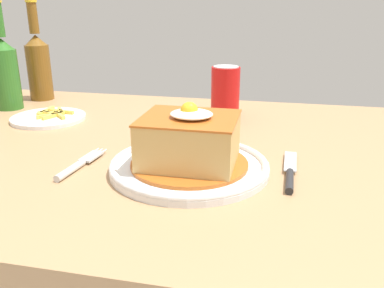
# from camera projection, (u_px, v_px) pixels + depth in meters

# --- Properties ---
(dining_table) EXTENTS (1.33, 0.81, 0.76)m
(dining_table) POSITION_uv_depth(u_px,v_px,m) (208.00, 201.00, 0.82)
(dining_table) COLOR #A87F56
(dining_table) RESTS_ON ground_plane
(main_plate) EXTENTS (0.26, 0.26, 0.02)m
(main_plate) POSITION_uv_depth(u_px,v_px,m) (189.00, 166.00, 0.68)
(main_plate) COLOR white
(main_plate) RESTS_ON dining_table
(sandwich_meal) EXTENTS (0.19, 0.19, 0.11)m
(sandwich_meal) POSITION_uv_depth(u_px,v_px,m) (189.00, 142.00, 0.66)
(sandwich_meal) COLOR #B75B1E
(sandwich_meal) RESTS_ON main_plate
(fork) EXTENTS (0.03, 0.14, 0.01)m
(fork) POSITION_uv_depth(u_px,v_px,m) (77.00, 165.00, 0.68)
(fork) COLOR silver
(fork) RESTS_ON dining_table
(knife) EXTENTS (0.02, 0.17, 0.01)m
(knife) POSITION_uv_depth(u_px,v_px,m) (290.00, 175.00, 0.65)
(knife) COLOR #262628
(knife) RESTS_ON dining_table
(soda_can) EXTENTS (0.07, 0.07, 0.12)m
(soda_can) POSITION_uv_depth(u_px,v_px,m) (226.00, 93.00, 0.95)
(soda_can) COLOR red
(soda_can) RESTS_ON dining_table
(beer_bottle_amber) EXTENTS (0.06, 0.06, 0.27)m
(beer_bottle_amber) POSITION_uv_depth(u_px,v_px,m) (39.00, 64.00, 1.13)
(beer_bottle_amber) COLOR brown
(beer_bottle_amber) RESTS_ON dining_table
(beer_bottle_green) EXTENTS (0.06, 0.06, 0.27)m
(beer_bottle_green) POSITION_uv_depth(u_px,v_px,m) (5.00, 70.00, 1.03)
(beer_bottle_green) COLOR #2D6B23
(beer_bottle_green) RESTS_ON dining_table
(side_plate_fries) EXTENTS (0.17, 0.17, 0.02)m
(side_plate_fries) POSITION_uv_depth(u_px,v_px,m) (49.00, 117.00, 0.96)
(side_plate_fries) COLOR white
(side_plate_fries) RESTS_ON dining_table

